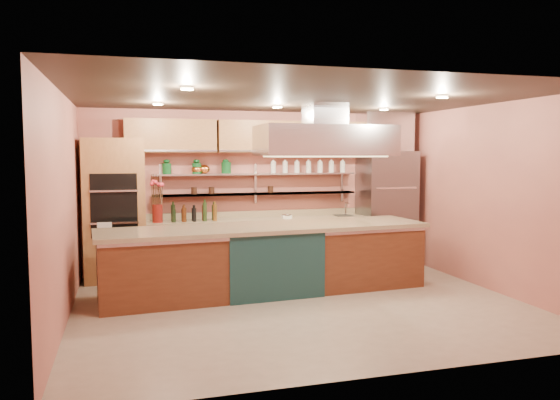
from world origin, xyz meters
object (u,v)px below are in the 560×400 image
object	(u,v)px
island	(267,259)
kitchen_scale	(287,215)
refrigerator	(386,208)
green_canister	(226,168)
copper_kettle	(204,169)
flower_vase	(157,213)

from	to	relation	value
island	kitchen_scale	world-z (taller)	kitchen_scale
refrigerator	green_canister	bearing A→B (deg)	175.52
island	kitchen_scale	distance (m)	1.62
kitchen_scale	green_canister	size ratio (longest dim) A/B	0.85
refrigerator	green_canister	world-z (taller)	refrigerator
kitchen_scale	copper_kettle	xyz separation A→B (m)	(-1.40, 0.22, 0.82)
refrigerator	flower_vase	bearing A→B (deg)	179.86
island	copper_kettle	world-z (taller)	copper_kettle
kitchen_scale	copper_kettle	bearing A→B (deg)	158.73
copper_kettle	green_canister	distance (m)	0.38
refrigerator	island	size ratio (longest dim) A/B	0.44
flower_vase	kitchen_scale	bearing A→B (deg)	0.00
island	kitchen_scale	bearing A→B (deg)	58.81
refrigerator	flower_vase	distance (m)	4.13
refrigerator	flower_vase	world-z (taller)	refrigerator
copper_kettle	refrigerator	bearing A→B (deg)	-3.96
flower_vase	green_canister	size ratio (longest dim) A/B	1.53
refrigerator	island	bearing A→B (deg)	-152.59
refrigerator	green_canister	size ratio (longest dim) A/B	10.78
refrigerator	flower_vase	size ratio (longest dim) A/B	7.04
island	green_canister	size ratio (longest dim) A/B	24.52
refrigerator	kitchen_scale	size ratio (longest dim) A/B	12.70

